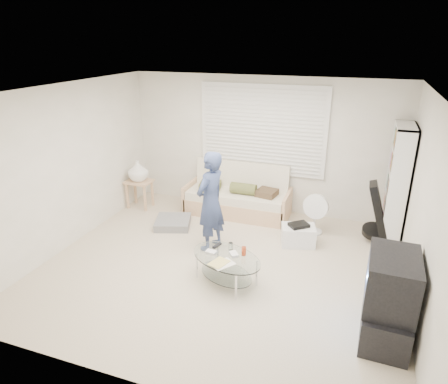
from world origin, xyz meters
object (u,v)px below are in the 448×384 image
at_px(futon_sofa, 238,198).
at_px(tv_unit, 389,298).
at_px(bookshelf, 397,184).
at_px(coffee_table, 226,261).

height_order(futon_sofa, tv_unit, tv_unit).
distance_m(bookshelf, coffee_table, 3.04).
relative_size(bookshelf, tv_unit, 1.89).
relative_size(futon_sofa, coffee_table, 1.57).
bearing_deg(futon_sofa, bookshelf, -2.61).
distance_m(bookshelf, tv_unit, 2.54).
height_order(tv_unit, coffee_table, tv_unit).
distance_m(futon_sofa, bookshelf, 2.74).
relative_size(bookshelf, coffee_table, 1.54).
height_order(bookshelf, tv_unit, bookshelf).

